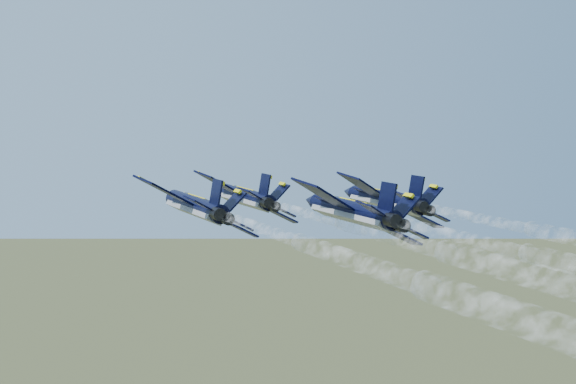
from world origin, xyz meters
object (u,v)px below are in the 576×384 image
object	(u,v)px
jet_lead	(244,197)
jet_left	(194,206)
jet_right	(385,200)
jet_slot	(351,211)

from	to	relation	value
jet_lead	jet_left	world-z (taller)	same
jet_left	jet_right	xyz separation A→B (m)	(22.50, 3.24, 0.00)
jet_lead	jet_left	bearing A→B (deg)	-129.56
jet_slot	jet_left	bearing A→B (deg)	129.96
jet_left	jet_slot	size ratio (longest dim) A/B	1.00
jet_right	jet_lead	bearing A→B (deg)	134.09
jet_right	jet_slot	world-z (taller)	same
jet_right	jet_slot	bearing A→B (deg)	-131.61
jet_lead	jet_slot	bearing A→B (deg)	-90.02
jet_right	jet_slot	size ratio (longest dim) A/B	1.00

